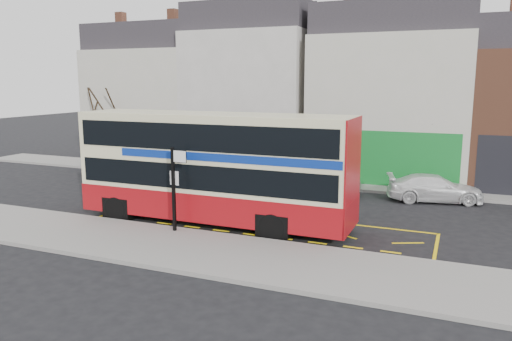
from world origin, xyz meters
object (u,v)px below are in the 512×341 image
at_px(double_decker_bus, 215,167).
at_px(street_tree_left, 104,98).
at_px(bus_stop_post, 175,182).
at_px(car_white, 435,188).
at_px(street_tree_right, 436,131).
at_px(car_grey, 316,179).
at_px(car_silver, 210,168).

xyz_separation_m(double_decker_bus, street_tree_left, (-13.33, 9.61, 2.34)).
height_order(bus_stop_post, car_white, bus_stop_post).
height_order(car_white, street_tree_right, street_tree_right).
distance_m(car_white, street_tree_left, 22.09).
bearing_deg(bus_stop_post, street_tree_right, 57.36).
height_order(bus_stop_post, car_grey, bus_stop_post).
relative_size(car_grey, street_tree_left, 0.66).
bearing_deg(double_decker_bus, car_silver, 118.94).
xyz_separation_m(bus_stop_post, car_white, (9.04, 9.59, -1.44)).
bearing_deg(car_white, car_silver, 73.92).
distance_m(bus_stop_post, street_tree_left, 17.26).
bearing_deg(car_grey, bus_stop_post, 154.51).
xyz_separation_m(double_decker_bus, car_grey, (2.33, 7.24, -1.67)).
bearing_deg(car_grey, car_white, -92.64).
distance_m(double_decker_bus, car_grey, 7.79).
bearing_deg(car_silver, street_tree_left, 73.17).
xyz_separation_m(double_decker_bus, bus_stop_post, (-0.75, -1.90, -0.33)).
relative_size(double_decker_bus, street_tree_right, 2.46).
bearing_deg(car_silver, double_decker_bus, -159.35).
bearing_deg(double_decker_bus, car_grey, 72.03).
bearing_deg(street_tree_right, double_decker_bus, -127.09).
height_order(car_grey, car_white, car_grey).
distance_m(car_silver, street_tree_left, 9.71).
height_order(car_grey, street_tree_left, street_tree_left).
xyz_separation_m(bus_stop_post, street_tree_right, (8.82, 12.57, 1.11)).
distance_m(car_grey, street_tree_right, 7.12).
relative_size(double_decker_bus, car_white, 2.53).
xyz_separation_m(double_decker_bus, street_tree_right, (8.07, 10.67, 0.78)).
distance_m(car_silver, car_white, 12.93).
xyz_separation_m(car_silver, street_tree_left, (-8.70, 1.29, 4.10)).
bearing_deg(street_tree_right, bus_stop_post, -125.04).
distance_m(bus_stop_post, street_tree_right, 15.40).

